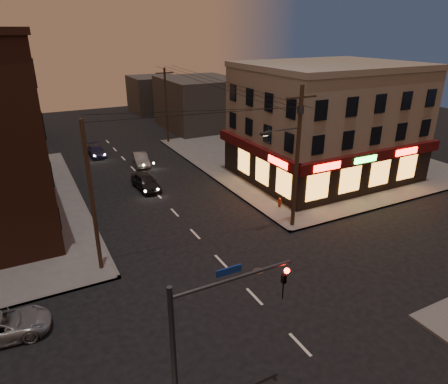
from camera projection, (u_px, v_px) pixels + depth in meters
ground at (254, 297)px, 21.62m from camera, size 120.00×120.00×0.00m
sidewalk_ne at (302, 157)px, 44.86m from camera, size 24.00×28.00×0.15m
pizza_building at (326, 122)px, 37.40m from camera, size 15.85×12.85×10.50m
bg_building_ne_a at (200, 103)px, 57.44m from camera, size 10.00×12.00×7.00m
bg_building_ne_b at (156, 94)px, 68.26m from camera, size 8.00×8.00×6.00m
utility_pole_main at (296, 151)px, 27.04m from camera, size 4.20×0.44×10.00m
utility_pole_far at (166, 106)px, 49.00m from camera, size 0.26×0.26×9.00m
utility_pole_west at (92, 199)px, 22.28m from camera, size 0.24×0.24×9.00m
traffic_signal at (203, 335)px, 13.06m from camera, size 4.49×0.32×6.47m
suv_cross at (0, 327)px, 18.52m from camera, size 4.57×2.37×1.23m
sedan_near at (146, 182)px, 35.78m from camera, size 1.95×4.30×1.43m
sedan_mid at (141, 159)px, 42.16m from camera, size 1.85×4.06×1.29m
sedan_far at (96, 151)px, 45.14m from camera, size 1.68×4.05×1.17m
fire_hydrant at (280, 202)px, 32.01m from camera, size 0.34×0.34×0.74m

